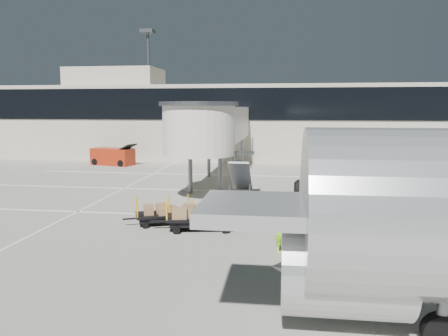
{
  "coord_description": "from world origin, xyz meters",
  "views": [
    {
      "loc": [
        1.22,
        -20.04,
        5.72
      ],
      "look_at": [
        -2.49,
        6.17,
        2.0
      ],
      "focal_mm": 35.0,
      "sensor_mm": 36.0,
      "label": 1
    }
  ],
  "objects_px": {
    "minivan": "(372,175)",
    "box_cart_near": "(202,216)",
    "belt_loader": "(113,157)",
    "baggage_tug": "(310,200)",
    "ground_worker": "(283,232)",
    "suitcase_cart": "(374,199)",
    "box_cart_far": "(165,214)"
  },
  "relations": [
    {
      "from": "baggage_tug",
      "to": "belt_loader",
      "type": "xyz_separation_m",
      "value": [
        -18.32,
        16.63,
        0.24
      ]
    },
    {
      "from": "baggage_tug",
      "to": "minivan",
      "type": "height_order",
      "value": "minivan"
    },
    {
      "from": "suitcase_cart",
      "to": "ground_worker",
      "type": "xyz_separation_m",
      "value": [
        -5.12,
        -8.51,
        0.35
      ]
    },
    {
      "from": "box_cart_near",
      "to": "ground_worker",
      "type": "height_order",
      "value": "ground_worker"
    },
    {
      "from": "baggage_tug",
      "to": "box_cart_far",
      "type": "distance_m",
      "value": 8.22
    },
    {
      "from": "minivan",
      "to": "baggage_tug",
      "type": "bearing_deg",
      "value": -114.61
    },
    {
      "from": "suitcase_cart",
      "to": "belt_loader",
      "type": "distance_m",
      "value": 26.94
    },
    {
      "from": "baggage_tug",
      "to": "suitcase_cart",
      "type": "distance_m",
      "value": 3.8
    },
    {
      "from": "suitcase_cart",
      "to": "ground_worker",
      "type": "distance_m",
      "value": 9.94
    },
    {
      "from": "box_cart_near",
      "to": "suitcase_cart",
      "type": "bearing_deg",
      "value": 22.0
    },
    {
      "from": "baggage_tug",
      "to": "ground_worker",
      "type": "distance_m",
      "value": 7.61
    },
    {
      "from": "box_cart_near",
      "to": "belt_loader",
      "type": "relative_size",
      "value": 0.84
    },
    {
      "from": "box_cart_near",
      "to": "ground_worker",
      "type": "bearing_deg",
      "value": -47.12
    },
    {
      "from": "baggage_tug",
      "to": "ground_worker",
      "type": "xyz_separation_m",
      "value": [
        -1.47,
        -7.47,
        0.26
      ]
    },
    {
      "from": "ground_worker",
      "to": "belt_loader",
      "type": "relative_size",
      "value": 0.35
    },
    {
      "from": "box_cart_far",
      "to": "belt_loader",
      "type": "distance_m",
      "value": 23.37
    },
    {
      "from": "box_cart_near",
      "to": "belt_loader",
      "type": "xyz_separation_m",
      "value": [
        -13.06,
        21.29,
        0.21
      ]
    },
    {
      "from": "box_cart_far",
      "to": "minivan",
      "type": "xyz_separation_m",
      "value": [
        11.81,
        10.73,
        0.5
      ]
    },
    {
      "from": "baggage_tug",
      "to": "ground_worker",
      "type": "bearing_deg",
      "value": -88.35
    },
    {
      "from": "box_cart_far",
      "to": "ground_worker",
      "type": "height_order",
      "value": "ground_worker"
    },
    {
      "from": "minivan",
      "to": "belt_loader",
      "type": "distance_m",
      "value": 24.93
    },
    {
      "from": "belt_loader",
      "to": "baggage_tug",
      "type": "bearing_deg",
      "value": -27.24
    },
    {
      "from": "box_cart_near",
      "to": "minivan",
      "type": "relative_size",
      "value": 0.87
    },
    {
      "from": "suitcase_cart",
      "to": "ground_worker",
      "type": "bearing_deg",
      "value": -122.51
    },
    {
      "from": "box_cart_near",
      "to": "belt_loader",
      "type": "distance_m",
      "value": 24.98
    },
    {
      "from": "minivan",
      "to": "box_cart_near",
      "type": "bearing_deg",
      "value": -121.25
    },
    {
      "from": "box_cart_near",
      "to": "minivan",
      "type": "height_order",
      "value": "minivan"
    },
    {
      "from": "suitcase_cart",
      "to": "box_cart_far",
      "type": "relative_size",
      "value": 1.02
    },
    {
      "from": "baggage_tug",
      "to": "minivan",
      "type": "xyz_separation_m",
      "value": [
        4.59,
        6.8,
        0.42
      ]
    },
    {
      "from": "ground_worker",
      "to": "baggage_tug",
      "type": "bearing_deg",
      "value": 61.47
    },
    {
      "from": "belt_loader",
      "to": "ground_worker",
      "type": "bearing_deg",
      "value": -40.04
    },
    {
      "from": "baggage_tug",
      "to": "suitcase_cart",
      "type": "relative_size",
      "value": 0.77
    }
  ]
}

